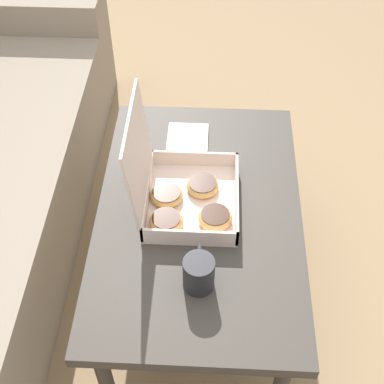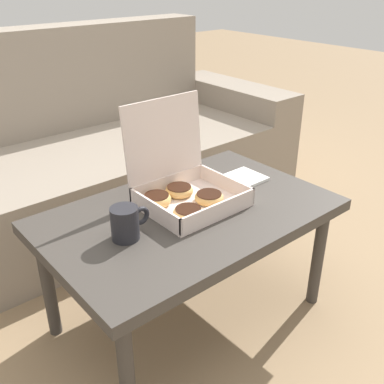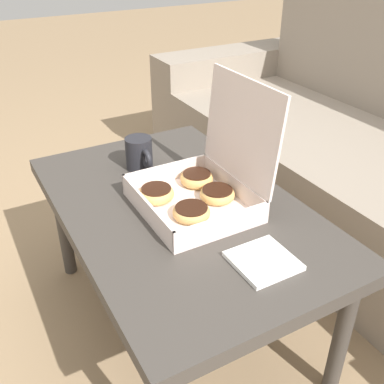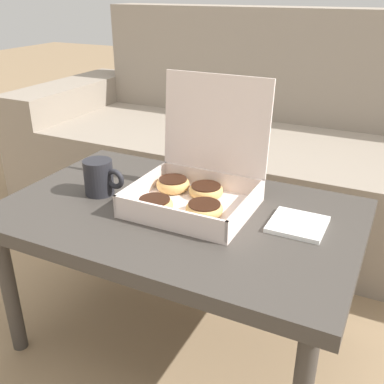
% 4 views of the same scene
% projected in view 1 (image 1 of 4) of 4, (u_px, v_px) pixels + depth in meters
% --- Properties ---
extents(ground_plane, '(12.00, 12.00, 0.00)m').
position_uv_depth(ground_plane, '(164.00, 290.00, 1.95)').
color(ground_plane, '#937756').
extents(coffee_table, '(0.97, 0.62, 0.46)m').
position_uv_depth(coffee_table, '(199.00, 221.00, 1.64)').
color(coffee_table, '#3D3833').
rests_on(coffee_table, ground_plane).
extents(pastry_box, '(0.32, 0.31, 0.34)m').
position_uv_depth(pastry_box, '(180.00, 194.00, 1.58)').
color(pastry_box, silver).
rests_on(pastry_box, coffee_table).
extents(coffee_mug, '(0.13, 0.08, 0.10)m').
position_uv_depth(coffee_mug, '(199.00, 272.00, 1.40)').
color(coffee_mug, '#232328').
rests_on(coffee_mug, coffee_table).
extents(napkin_stack, '(0.14, 0.14, 0.01)m').
position_uv_depth(napkin_stack, '(188.00, 138.00, 1.82)').
color(napkin_stack, white).
rests_on(napkin_stack, coffee_table).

